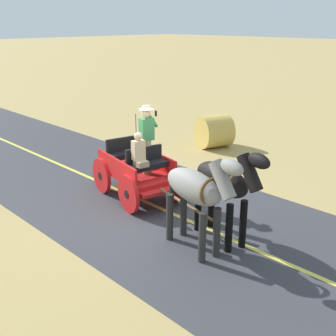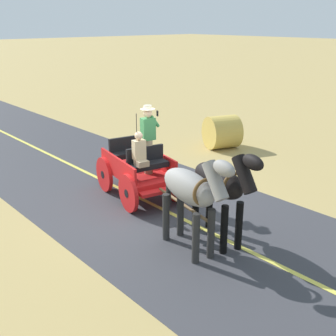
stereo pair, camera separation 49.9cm
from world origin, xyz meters
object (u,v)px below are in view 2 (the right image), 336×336
at_px(horse_drawn_carriage, 139,168).
at_px(hay_bale, 222,132).
at_px(horse_near_side, 221,184).
at_px(horse_off_side, 191,191).

xyz_separation_m(horse_drawn_carriage, hay_bale, (-5.09, -1.59, -0.22)).
bearing_deg(horse_drawn_carriage, hay_bale, -162.61).
xyz_separation_m(horse_near_side, horse_off_side, (0.70, -0.14, 0.00)).
relative_size(horse_drawn_carriage, hay_bale, 3.76).
bearing_deg(horse_near_side, horse_drawn_carriage, -94.77).
bearing_deg(horse_off_side, horse_drawn_carriage, -108.26).
bearing_deg(hay_bale, horse_drawn_carriage, 17.39).
distance_m(horse_drawn_carriage, horse_off_side, 3.09).
relative_size(horse_drawn_carriage, horse_off_side, 2.04).
xyz_separation_m(horse_drawn_carriage, horse_off_side, (0.96, 2.90, 0.51)).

